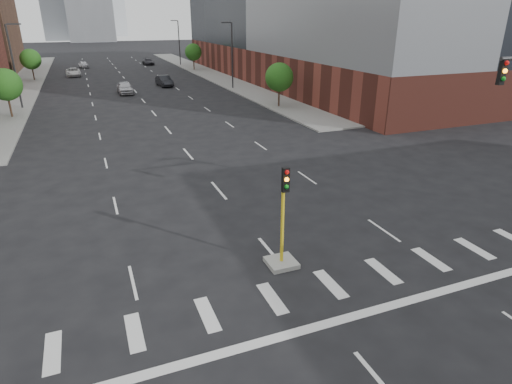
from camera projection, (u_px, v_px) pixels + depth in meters
sidewalk_left_far at (27, 81)px, 68.80m from camera, size 5.00×92.00×0.15m
sidewalk_right_far at (207, 73)px, 79.05m from camera, size 5.00×92.00×0.15m
building_right_main at (317, 8)px, 67.82m from camera, size 24.00×70.00×22.00m
median_traffic_signal at (282, 245)px, 17.68m from camera, size 1.20×1.20×4.40m
streetlight_right_a at (232, 53)px, 60.30m from camera, size 1.60×0.22×9.07m
streetlight_right_b at (179, 41)px, 90.39m from camera, size 1.60×0.22×9.07m
streetlight_left at (14, 63)px, 46.83m from camera, size 1.60×0.22×9.07m
tree_left_near at (5, 85)px, 42.95m from camera, size 3.20×3.20×4.85m
tree_left_far at (31, 59)px, 68.74m from camera, size 3.20×3.20×4.85m
tree_right_near at (279, 77)px, 48.22m from camera, size 3.20×3.20×4.85m
tree_right_far at (193, 52)px, 82.60m from camera, size 3.20×3.20×4.85m
car_near_left at (125, 88)px, 57.96m from camera, size 1.97×4.80×1.63m
car_mid_right at (164, 81)px, 64.27m from camera, size 2.09×4.87×1.56m
car_far_left at (73, 72)px, 75.12m from camera, size 2.54×5.19×1.42m
car_deep_right at (148, 62)px, 92.85m from camera, size 2.18×4.70×1.33m
car_distant at (83, 64)px, 87.42m from camera, size 2.14×4.16×1.35m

